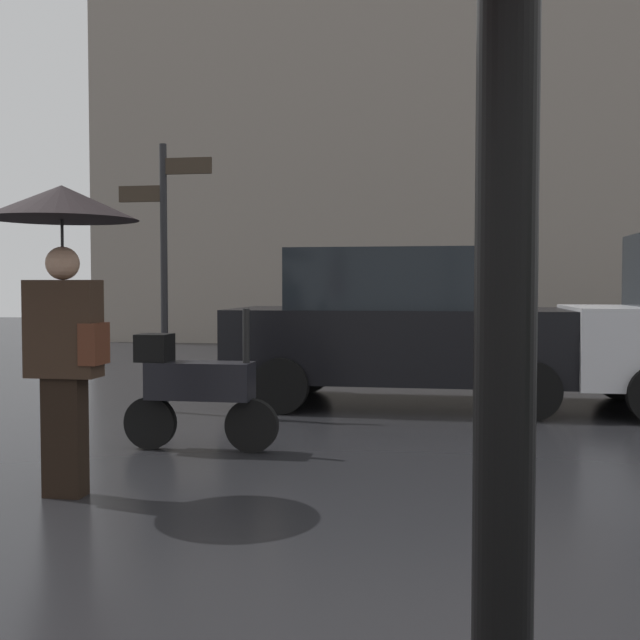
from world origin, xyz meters
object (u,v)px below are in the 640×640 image
at_px(pedestrian_with_umbrella, 63,255).
at_px(parked_car_right, 403,326).
at_px(parked_scooter, 195,387).
at_px(street_signpost, 164,250).

bearing_deg(pedestrian_with_umbrella, parked_car_right, 58.44).
height_order(pedestrian_with_umbrella, parked_scooter, pedestrian_with_umbrella).
relative_size(pedestrian_with_umbrella, street_signpost, 0.70).
height_order(pedestrian_with_umbrella, parked_car_right, pedestrian_with_umbrella).
relative_size(pedestrian_with_umbrella, parked_car_right, 0.50).
bearing_deg(parked_scooter, street_signpost, 106.63).
bearing_deg(parked_scooter, pedestrian_with_umbrella, -115.06).
distance_m(pedestrian_with_umbrella, parked_scooter, 1.93).
xyz_separation_m(parked_scooter, parked_car_right, (1.62, 2.93, 0.39)).
bearing_deg(pedestrian_with_umbrella, street_signpost, 92.32).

